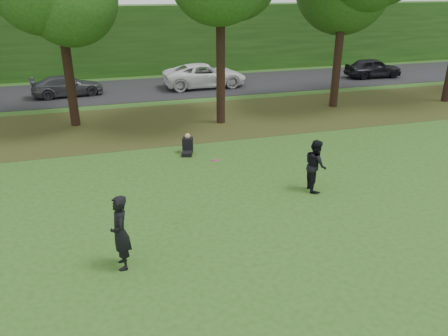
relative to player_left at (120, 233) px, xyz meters
name	(u,v)px	position (x,y,z in m)	size (l,w,h in m)	color
ground	(202,286)	(1.67, -1.29, -0.95)	(120.00, 120.00, 0.00)	#2A531A
leaf_litter	(139,125)	(1.67, 11.71, -0.95)	(60.00, 7.00, 0.01)	#3D3315
street	(126,90)	(1.67, 19.71, -0.94)	(70.00, 7.00, 0.02)	black
far_hedge	(116,41)	(1.67, 25.71, 1.55)	(70.00, 3.00, 5.00)	#1F4513
player_left	(120,233)	(0.00, 0.00, 0.00)	(0.69, 0.46, 1.91)	black
player_right	(316,165)	(6.53, 2.65, -0.07)	(0.85, 0.67, 1.76)	black
parked_cars	(119,81)	(1.24, 19.15, -0.21)	(39.31, 2.67, 1.54)	black
frisbee	(215,160)	(2.76, 1.45, 0.99)	(0.38, 0.36, 0.16)	#F4148D
seated_person	(188,146)	(3.15, 7.21, -0.64)	(0.61, 0.82, 0.83)	black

